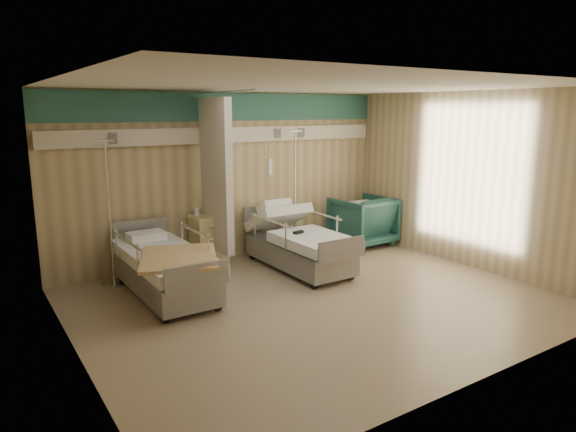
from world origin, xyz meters
The scene contains 13 objects.
ground centered at (0.00, 0.00, 0.00)m, with size 6.00×5.00×0.00m, color #85715C.
room_walls centered at (-0.03, 0.25, 1.86)m, with size 6.04×5.04×2.82m.
bed_right centered at (0.60, 1.30, 0.32)m, with size 1.00×2.16×0.63m, color silver, non-canonical shape.
bed_left centered at (-1.60, 1.30, 0.32)m, with size 1.00×2.16×0.63m, color silver, non-canonical shape.
bedside_cabinet centered at (-0.55, 2.20, 0.42)m, with size 0.50×0.48×0.85m, color #D1C982.
visitor_armchair centered at (2.45, 1.88, 0.46)m, with size 0.99×1.01×0.92m, color #1E4C48.
waffle_blanket centered at (2.45, 1.89, 0.96)m, with size 0.57×0.50×0.06m, color white.
iv_stand_right centered at (1.10, 2.16, 0.44)m, with size 0.39×0.39×2.16m.
iv_stand_left centered at (-2.08, 2.16, 0.43)m, with size 0.38×0.38×2.10m.
call_remote centered at (0.48, 1.14, 0.65)m, with size 0.17×0.08×0.04m, color black.
tan_blanket centered at (-1.58, 0.84, 0.65)m, with size 0.94×1.18×0.04m, color tan.
toiletry_bag centered at (-0.42, 2.29, 0.90)m, with size 0.19×0.12×0.11m, color black.
white_cup centered at (-0.69, 2.30, 0.91)m, with size 0.08×0.08×0.12m, color white.
Camera 1 is at (-3.88, -5.20, 2.50)m, focal length 32.00 mm.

